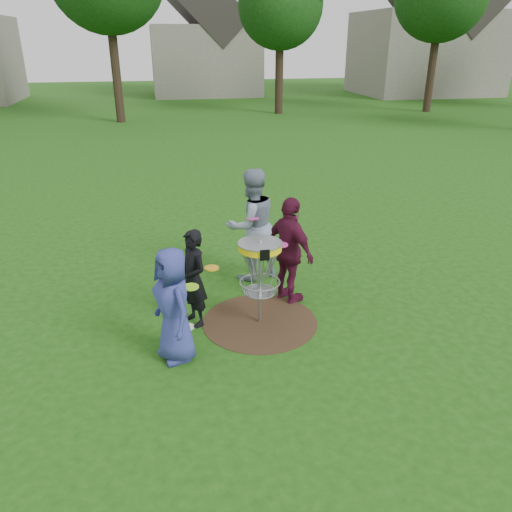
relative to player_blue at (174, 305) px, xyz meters
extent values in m
plane|color=#19470F|center=(1.32, 0.67, -0.81)|extent=(100.00, 100.00, 0.00)
cylinder|color=#47331E|center=(1.32, 0.67, -0.81)|extent=(1.80, 1.80, 0.01)
imported|color=navy|center=(0.00, 0.00, 0.00)|extent=(0.77, 0.93, 1.63)
imported|color=black|center=(0.34, 0.86, -0.05)|extent=(0.57, 0.66, 1.53)
imported|color=#7F8EA4|center=(1.51, 2.30, 0.20)|extent=(1.19, 1.05, 2.04)
imported|color=#50122B|center=(1.95, 1.29, 0.08)|extent=(0.85, 1.14, 1.80)
cylinder|color=white|center=(0.19, 0.73, -0.81)|extent=(0.22, 0.22, 0.02)
cylinder|color=#9EA0A5|center=(1.32, 0.67, -0.12)|extent=(0.05, 0.05, 1.38)
cylinder|color=yellow|center=(1.32, 0.67, 0.47)|extent=(0.64, 0.64, 0.10)
cylinder|color=#9EA0A5|center=(1.32, 0.67, 0.52)|extent=(0.66, 0.66, 0.01)
cube|color=black|center=(1.32, 0.35, 0.47)|extent=(0.14, 0.02, 0.16)
torus|color=#9EA0A5|center=(1.32, 0.67, -0.11)|extent=(0.62, 0.62, 0.02)
torus|color=#9EA0A5|center=(1.32, 0.67, -0.27)|extent=(0.50, 0.50, 0.02)
cylinder|color=#9EA0A5|center=(1.32, 0.67, -0.28)|extent=(0.44, 0.44, 0.01)
cylinder|color=#98F71B|center=(0.25, 0.13, 0.18)|extent=(0.22, 0.22, 0.02)
cylinder|color=gold|center=(0.61, 0.81, 0.12)|extent=(0.22, 0.22, 0.02)
cylinder|color=#FA41AD|center=(1.48, 2.02, 0.44)|extent=(0.22, 0.22, 0.02)
cylinder|color=#FF43B1|center=(1.75, 1.10, 0.29)|extent=(0.22, 0.22, 0.02)
cylinder|color=#38281C|center=(-1.68, 22.17, 1.50)|extent=(0.46, 0.46, 4.62)
cylinder|color=#38281C|center=(7.32, 23.67, 1.08)|extent=(0.46, 0.46, 3.78)
sphere|color=#164211|center=(7.32, 23.67, 4.95)|extent=(4.68, 4.68, 4.68)
cylinder|color=#38281C|center=(16.32, 22.67, 1.29)|extent=(0.46, 0.46, 4.20)
cube|color=gray|center=(4.32, 35.67, 1.69)|extent=(8.00, 7.00, 5.00)
cube|color=#2D2826|center=(4.32, 35.67, 5.63)|extent=(6.11, 7.14, 6.11)
cube|color=gray|center=(21.32, 32.67, 2.19)|extent=(10.00, 8.00, 6.00)
camera|label=1|loc=(-0.09, -5.92, 3.26)|focal=35.00mm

